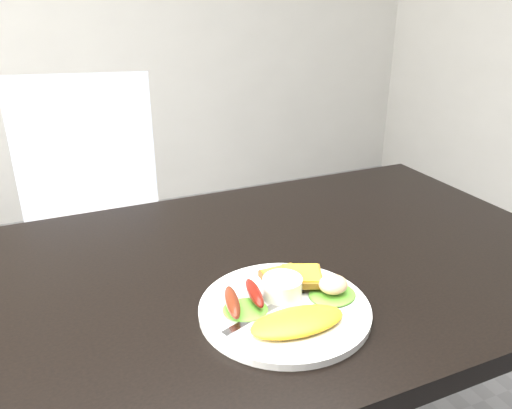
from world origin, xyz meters
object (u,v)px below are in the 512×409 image
object	(u,v)px
person	(89,147)
plate	(284,309)
dining_table	(291,265)
dining_chair	(104,254)

from	to	relation	value
person	plate	xyz separation A→B (m)	(0.21, -0.81, -0.09)
dining_table	dining_chair	xyz separation A→B (m)	(-0.30, 0.74, -0.28)
plate	dining_chair	bearing A→B (deg)	102.56
dining_chair	dining_table	bearing A→B (deg)	-55.49
dining_chair	person	xyz separation A→B (m)	(-0.01, -0.11, 0.40)
person	plate	distance (m)	0.84
dining_table	dining_chair	size ratio (longest dim) A/B	2.56
dining_chair	plate	size ratio (longest dim) A/B	1.61
dining_table	plate	size ratio (longest dim) A/B	4.13
dining_table	person	xyz separation A→B (m)	(-0.32, 0.64, 0.12)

